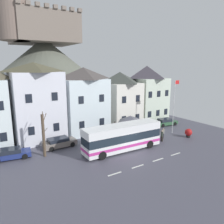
{
  "coord_description": "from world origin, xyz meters",
  "views": [
    {
      "loc": [
        -15.55,
        -19.12,
        10.67
      ],
      "look_at": [
        0.13,
        4.89,
        4.42
      ],
      "focal_mm": 34.64,
      "sensor_mm": 36.0,
      "label": 1
    }
  ],
  "objects_px": {
    "parked_car_00": "(166,122)",
    "pedestrian_02": "(133,135)",
    "pedestrian_00": "(162,136)",
    "hilltop_castle": "(45,74)",
    "parked_car_02": "(144,127)",
    "public_bench": "(130,129)",
    "townhouse_04": "(146,93)",
    "townhouse_03": "(120,99)",
    "townhouse_02": "(84,101)",
    "flagpole": "(174,103)",
    "transit_bus": "(123,138)",
    "pedestrian_01": "(163,133)",
    "bare_tree_00": "(44,135)",
    "bus_shelter": "(130,119)",
    "parked_car_01": "(11,154)",
    "townhouse_01": "(36,102)",
    "harbour_buoy": "(188,133)",
    "parked_car_03": "(59,142)"
  },
  "relations": [
    {
      "from": "public_bench",
      "to": "townhouse_04",
      "type": "bearing_deg",
      "value": 32.38
    },
    {
      "from": "townhouse_03",
      "to": "hilltop_castle",
      "type": "distance_m",
      "value": 19.76
    },
    {
      "from": "parked_car_01",
      "to": "pedestrian_01",
      "type": "height_order",
      "value": "pedestrian_01"
    },
    {
      "from": "pedestrian_02",
      "to": "harbour_buoy",
      "type": "height_order",
      "value": "pedestrian_02"
    },
    {
      "from": "hilltop_castle",
      "to": "parked_car_00",
      "type": "bearing_deg",
      "value": -57.6
    },
    {
      "from": "townhouse_04",
      "to": "bare_tree_00",
      "type": "relative_size",
      "value": 1.99
    },
    {
      "from": "harbour_buoy",
      "to": "pedestrian_02",
      "type": "bearing_deg",
      "value": 155.54
    },
    {
      "from": "parked_car_00",
      "to": "parked_car_02",
      "type": "distance_m",
      "value": 5.52
    },
    {
      "from": "hilltop_castle",
      "to": "pedestrian_00",
      "type": "xyz_separation_m",
      "value": [
        7.67,
        -28.53,
        -7.84
      ]
    },
    {
      "from": "townhouse_01",
      "to": "parked_car_01",
      "type": "xyz_separation_m",
      "value": [
        -4.6,
        -5.45,
        -4.93
      ]
    },
    {
      "from": "bus_shelter",
      "to": "pedestrian_01",
      "type": "relative_size",
      "value": 2.37
    },
    {
      "from": "parked_car_01",
      "to": "parked_car_02",
      "type": "relative_size",
      "value": 1.05
    },
    {
      "from": "transit_bus",
      "to": "bare_tree_00",
      "type": "distance_m",
      "value": 9.59
    },
    {
      "from": "hilltop_castle",
      "to": "parked_car_00",
      "type": "height_order",
      "value": "hilltop_castle"
    },
    {
      "from": "townhouse_04",
      "to": "parked_car_02",
      "type": "bearing_deg",
      "value": -133.98
    },
    {
      "from": "parked_car_01",
      "to": "townhouse_01",
      "type": "bearing_deg",
      "value": 58.18
    },
    {
      "from": "parked_car_00",
      "to": "pedestrian_02",
      "type": "xyz_separation_m",
      "value": [
        -9.93,
        -3.08,
        0.25
      ]
    },
    {
      "from": "parked_car_00",
      "to": "public_bench",
      "type": "relative_size",
      "value": 2.59
    },
    {
      "from": "transit_bus",
      "to": "pedestrian_01",
      "type": "bearing_deg",
      "value": 5.59
    },
    {
      "from": "townhouse_03",
      "to": "parked_car_00",
      "type": "relative_size",
      "value": 2.21
    },
    {
      "from": "transit_bus",
      "to": "public_bench",
      "type": "distance_m",
      "value": 7.98
    },
    {
      "from": "parked_car_03",
      "to": "harbour_buoy",
      "type": "bearing_deg",
      "value": -22.51
    },
    {
      "from": "townhouse_04",
      "to": "bare_tree_00",
      "type": "xyz_separation_m",
      "value": [
        -22.07,
        -6.9,
        -2.6
      ]
    },
    {
      "from": "townhouse_03",
      "to": "bare_tree_00",
      "type": "xyz_separation_m",
      "value": [
        -15.7,
        -6.85,
        -2.08
      ]
    },
    {
      "from": "townhouse_04",
      "to": "pedestrian_01",
      "type": "height_order",
      "value": "townhouse_04"
    },
    {
      "from": "bus_shelter",
      "to": "pedestrian_01",
      "type": "xyz_separation_m",
      "value": [
        3.97,
        -2.85,
        -2.1
      ]
    },
    {
      "from": "parked_car_00",
      "to": "pedestrian_00",
      "type": "xyz_separation_m",
      "value": [
        -6.83,
        -5.67,
        0.24
      ]
    },
    {
      "from": "transit_bus",
      "to": "parked_car_03",
      "type": "xyz_separation_m",
      "value": [
        -6.37,
        5.42,
        -1.04
      ]
    },
    {
      "from": "hilltop_castle",
      "to": "transit_bus",
      "type": "relative_size",
      "value": 3.91
    },
    {
      "from": "hilltop_castle",
      "to": "parked_car_02",
      "type": "bearing_deg",
      "value": -68.74
    },
    {
      "from": "bus_shelter",
      "to": "bare_tree_00",
      "type": "distance_m",
      "value": 12.64
    },
    {
      "from": "bus_shelter",
      "to": "public_bench",
      "type": "height_order",
      "value": "bus_shelter"
    },
    {
      "from": "townhouse_03",
      "to": "parked_car_01",
      "type": "height_order",
      "value": "townhouse_03"
    },
    {
      "from": "pedestrian_00",
      "to": "bare_tree_00",
      "type": "relative_size",
      "value": 0.31
    },
    {
      "from": "pedestrian_02",
      "to": "flagpole",
      "type": "distance_m",
      "value": 8.42
    },
    {
      "from": "townhouse_03",
      "to": "pedestrian_02",
      "type": "relative_size",
      "value": 6.18
    },
    {
      "from": "parked_car_02",
      "to": "pedestrian_01",
      "type": "height_order",
      "value": "pedestrian_01"
    },
    {
      "from": "bus_shelter",
      "to": "public_bench",
      "type": "xyz_separation_m",
      "value": [
        1.74,
        2.34,
        -2.4
      ]
    },
    {
      "from": "parked_car_02",
      "to": "pedestrian_02",
      "type": "height_order",
      "value": "pedestrian_02"
    },
    {
      "from": "pedestrian_00",
      "to": "hilltop_castle",
      "type": "bearing_deg",
      "value": 105.06
    },
    {
      "from": "parked_car_03",
      "to": "townhouse_02",
      "type": "bearing_deg",
      "value": 34.49
    },
    {
      "from": "townhouse_04",
      "to": "bare_tree_00",
      "type": "height_order",
      "value": "townhouse_04"
    },
    {
      "from": "parked_car_00",
      "to": "pedestrian_02",
      "type": "height_order",
      "value": "pedestrian_02"
    },
    {
      "from": "transit_bus",
      "to": "parked_car_02",
      "type": "xyz_separation_m",
      "value": [
        7.96,
        5.04,
        -1.05
      ]
    },
    {
      "from": "townhouse_04",
      "to": "parked_car_01",
      "type": "xyz_separation_m",
      "value": [
        -25.59,
        -5.42,
        -4.66
      ]
    },
    {
      "from": "hilltop_castle",
      "to": "pedestrian_01",
      "type": "bearing_deg",
      "value": -72.4
    },
    {
      "from": "townhouse_04",
      "to": "pedestrian_02",
      "type": "distance_m",
      "value": 13.49
    },
    {
      "from": "transit_bus",
      "to": "harbour_buoy",
      "type": "bearing_deg",
      "value": -4.25
    },
    {
      "from": "bare_tree_00",
      "to": "pedestrian_00",
      "type": "bearing_deg",
      "value": -14.44
    },
    {
      "from": "townhouse_03",
      "to": "townhouse_02",
      "type": "bearing_deg",
      "value": -173.99
    }
  ]
}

